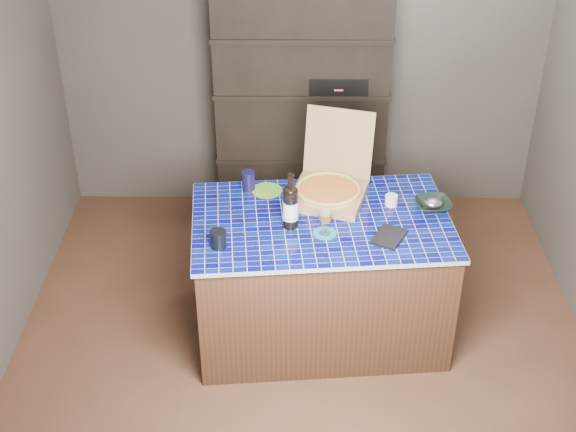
{
  "coord_description": "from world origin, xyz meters",
  "views": [
    {
      "loc": [
        -0.06,
        -3.7,
        3.32
      ],
      "look_at": [
        -0.08,
        0.0,
        0.95
      ],
      "focal_mm": 50.0,
      "sensor_mm": 36.0,
      "label": 1
    }
  ],
  "objects_px": {
    "pizza_box": "(329,187)",
    "bowl": "(433,205)",
    "wine_glass": "(325,216)",
    "dvd_case": "(389,237)",
    "kitchen_island": "(320,276)",
    "mead_bottle": "(290,206)"
  },
  "relations": [
    {
      "from": "kitchen_island",
      "to": "pizza_box",
      "type": "height_order",
      "value": "pizza_box"
    },
    {
      "from": "wine_glass",
      "to": "dvd_case",
      "type": "distance_m",
      "value": 0.37
    },
    {
      "from": "dvd_case",
      "to": "kitchen_island",
      "type": "bearing_deg",
      "value": -179.54
    },
    {
      "from": "mead_bottle",
      "to": "pizza_box",
      "type": "bearing_deg",
      "value": 55.0
    },
    {
      "from": "wine_glass",
      "to": "kitchen_island",
      "type": "bearing_deg",
      "value": 95.45
    },
    {
      "from": "pizza_box",
      "to": "mead_bottle",
      "type": "xyz_separation_m",
      "value": [
        -0.23,
        -0.33,
        0.07
      ]
    },
    {
      "from": "dvd_case",
      "to": "wine_glass",
      "type": "bearing_deg",
      "value": -158.96
    },
    {
      "from": "kitchen_island",
      "to": "wine_glass",
      "type": "bearing_deg",
      "value": -89.63
    },
    {
      "from": "kitchen_island",
      "to": "wine_glass",
      "type": "distance_m",
      "value": 0.54
    },
    {
      "from": "pizza_box",
      "to": "wine_glass",
      "type": "bearing_deg",
      "value": -79.44
    },
    {
      "from": "kitchen_island",
      "to": "bowl",
      "type": "xyz_separation_m",
      "value": [
        0.66,
        0.12,
        0.43
      ]
    },
    {
      "from": "kitchen_island",
      "to": "dvd_case",
      "type": "xyz_separation_m",
      "value": [
        0.37,
        -0.19,
        0.41
      ]
    },
    {
      "from": "dvd_case",
      "to": "mead_bottle",
      "type": "bearing_deg",
      "value": -164.24
    },
    {
      "from": "wine_glass",
      "to": "dvd_case",
      "type": "relative_size",
      "value": 0.77
    },
    {
      "from": "mead_bottle",
      "to": "wine_glass",
      "type": "bearing_deg",
      "value": -20.83
    },
    {
      "from": "pizza_box",
      "to": "bowl",
      "type": "xyz_separation_m",
      "value": [
        0.61,
        -0.13,
        -0.04
      ]
    },
    {
      "from": "mead_bottle",
      "to": "dvd_case",
      "type": "height_order",
      "value": "mead_bottle"
    },
    {
      "from": "kitchen_island",
      "to": "bowl",
      "type": "distance_m",
      "value": 0.8
    },
    {
      "from": "mead_bottle",
      "to": "dvd_case",
      "type": "bearing_deg",
      "value": -11.71
    },
    {
      "from": "mead_bottle",
      "to": "kitchen_island",
      "type": "bearing_deg",
      "value": 22.49
    },
    {
      "from": "kitchen_island",
      "to": "bowl",
      "type": "relative_size",
      "value": 7.41
    },
    {
      "from": "bowl",
      "to": "pizza_box",
      "type": "bearing_deg",
      "value": 167.56
    }
  ]
}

